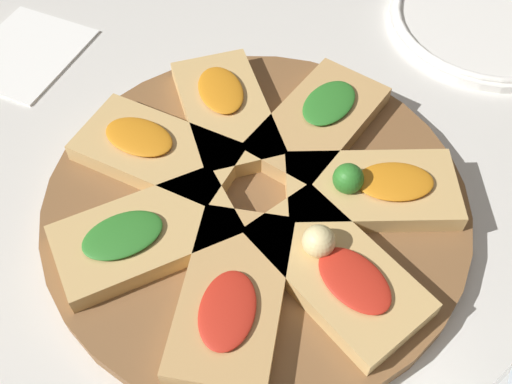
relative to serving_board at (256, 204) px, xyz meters
name	(u,v)px	position (x,y,z in m)	size (l,w,h in m)	color
ground_plane	(256,209)	(0.00, 0.00, -0.01)	(3.00, 3.00, 0.00)	silver
serving_board	(256,204)	(0.00, 0.00, 0.00)	(0.42, 0.42, 0.02)	brown
focaccia_slice_0	(319,121)	(-0.11, -0.01, 0.02)	(0.17, 0.10, 0.03)	tan
focaccia_slice_1	(226,110)	(-0.06, -0.10, 0.02)	(0.16, 0.19, 0.03)	tan
focaccia_slice_2	(156,151)	(0.03, -0.11, 0.02)	(0.12, 0.18, 0.03)	tan
focaccia_slice_3	(145,235)	(0.11, -0.05, 0.02)	(0.19, 0.15, 0.03)	tan
focaccia_slice_4	(233,296)	(0.10, 0.06, 0.02)	(0.19, 0.16, 0.03)	tan
focaccia_slice_5	(336,269)	(0.02, 0.11, 0.02)	(0.12, 0.18, 0.04)	tan
focaccia_slice_6	(371,189)	(-0.07, 0.08, 0.02)	(0.18, 0.18, 0.04)	tan
plate_left	(489,20)	(-0.42, 0.04, 0.00)	(0.26, 0.26, 0.02)	white
napkin_stack	(25,52)	(0.01, -0.38, -0.01)	(0.15, 0.13, 0.01)	white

